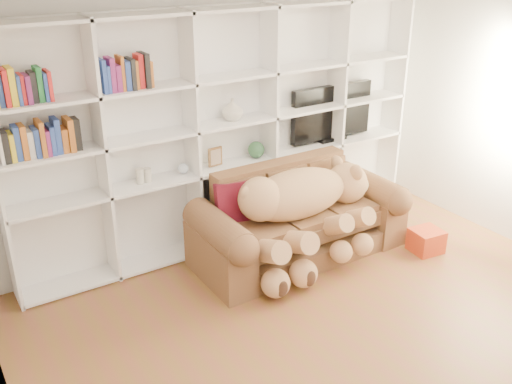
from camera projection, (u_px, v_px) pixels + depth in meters
floor at (385, 360)px, 4.36m from camera, size 5.00×5.00×0.00m
wall_left at (9, 323)px, 2.59m from camera, size 0.02×5.00×2.70m
wall_back at (221, 112)px, 5.74m from camera, size 5.00×0.02×2.70m
bookshelf at (207, 124)px, 5.54m from camera, size 4.43×0.35×2.40m
sofa at (297, 223)px, 5.72m from camera, size 2.14×0.92×0.90m
teddy_bear at (303, 205)px, 5.43m from camera, size 1.61×0.88×0.93m
throw_pillow at (237, 203)px, 5.41m from camera, size 0.44×0.31×0.42m
gift_box at (426, 241)px, 5.84m from camera, size 0.33×0.31×0.24m
tv at (331, 113)px, 6.35m from camera, size 1.06×0.18×0.62m
picture_frame at (215, 157)px, 5.66m from camera, size 0.16×0.04×0.19m
green_vase at (256, 150)px, 5.90m from camera, size 0.18×0.18×0.18m
figurine_tall at (140, 176)px, 5.28m from camera, size 0.10×0.10×0.15m
figurine_short at (147, 175)px, 5.32m from camera, size 0.09×0.09×0.13m
snow_globe at (183, 168)px, 5.50m from camera, size 0.10×0.10×0.10m
shelf_vase at (233, 110)px, 5.57m from camera, size 0.21×0.21×0.22m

